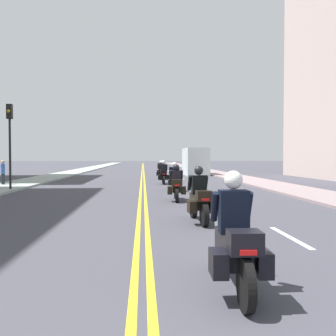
% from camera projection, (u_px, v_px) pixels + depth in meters
% --- Properties ---
extents(ground_plane, '(264.00, 264.00, 0.00)m').
position_uv_depth(ground_plane, '(143.00, 172.00, 48.38)').
color(ground_plane, '#404049').
extents(sidewalk_left, '(2.98, 144.00, 0.12)m').
position_uv_depth(sidewalk_left, '(78.00, 171.00, 47.82)').
color(sidewalk_left, '#98A69E').
rests_on(sidewalk_left, ground).
extents(sidewalk_right, '(2.98, 144.00, 0.12)m').
position_uv_depth(sidewalk_right, '(207.00, 171.00, 48.93)').
color(sidewalk_right, gray).
rests_on(sidewalk_right, ground).
extents(centreline_yellow_inner, '(0.12, 132.00, 0.01)m').
position_uv_depth(centreline_yellow_inner, '(142.00, 172.00, 48.37)').
color(centreline_yellow_inner, yellow).
rests_on(centreline_yellow_inner, ground).
extents(centreline_yellow_outer, '(0.12, 132.00, 0.01)m').
position_uv_depth(centreline_yellow_outer, '(144.00, 172.00, 48.38)').
color(centreline_yellow_outer, yellow).
rests_on(centreline_yellow_outer, ground).
extents(lane_dashes_white, '(0.14, 56.40, 0.01)m').
position_uv_depth(lane_dashes_white, '(186.00, 181.00, 29.65)').
color(lane_dashes_white, silver).
rests_on(lane_dashes_white, ground).
extents(motorcycle_0, '(0.77, 2.22, 1.68)m').
position_uv_depth(motorcycle_0, '(235.00, 243.00, 5.13)').
color(motorcycle_0, black).
rests_on(motorcycle_0, ground).
extents(motorcycle_1, '(0.78, 2.16, 1.61)m').
position_uv_depth(motorcycle_1, '(199.00, 200.00, 10.62)').
color(motorcycle_1, black).
rests_on(motorcycle_1, ground).
extents(motorcycle_2, '(0.78, 2.20, 1.56)m').
position_uv_depth(motorcycle_2, '(176.00, 186.00, 15.97)').
color(motorcycle_2, black).
rests_on(motorcycle_2, ground).
extents(motorcycle_3, '(0.76, 2.17, 1.59)m').
position_uv_depth(motorcycle_3, '(175.00, 179.00, 20.63)').
color(motorcycle_3, black).
rests_on(motorcycle_3, ground).
extents(motorcycle_4, '(0.76, 2.11, 1.64)m').
position_uv_depth(motorcycle_4, '(163.00, 175.00, 25.90)').
color(motorcycle_4, black).
rests_on(motorcycle_4, ground).
extents(motorcycle_5, '(0.78, 2.22, 1.59)m').
position_uv_depth(motorcycle_5, '(161.00, 172.00, 31.24)').
color(motorcycle_5, black).
rests_on(motorcycle_5, ground).
extents(motorcycle_6, '(0.77, 2.20, 1.56)m').
position_uv_depth(motorcycle_6, '(161.00, 170.00, 36.04)').
color(motorcycle_6, black).
rests_on(motorcycle_6, ground).
extents(traffic_light_near, '(0.28, 0.38, 4.75)m').
position_uv_depth(traffic_light_near, '(10.00, 131.00, 20.41)').
color(traffic_light_near, black).
rests_on(traffic_light_near, ground).
extents(pedestrian_0, '(0.35, 0.42, 1.67)m').
position_uv_depth(pedestrian_0, '(3.00, 173.00, 24.00)').
color(pedestrian_0, '#21282F').
rests_on(pedestrian_0, ground).
extents(parked_truck, '(2.20, 6.50, 2.80)m').
position_uv_depth(parked_truck, '(195.00, 163.00, 39.36)').
color(parked_truck, silver).
rests_on(parked_truck, ground).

